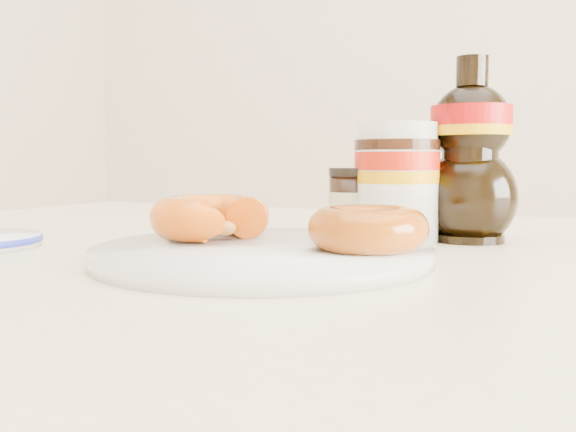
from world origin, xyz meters
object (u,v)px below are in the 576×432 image
at_px(syrup_bottle, 470,150).
at_px(nutella_jar, 396,178).
at_px(donut_bitten, 210,217).
at_px(plate, 262,253).
at_px(dark_jar, 351,205).
at_px(dining_table, 361,334).
at_px(donut_whole, 368,228).

bearing_deg(syrup_bottle, nutella_jar, -151.20).
bearing_deg(syrup_bottle, donut_bitten, -136.79).
relative_size(donut_bitten, syrup_bottle, 0.57).
relative_size(plate, dark_jar, 3.66).
height_order(donut_bitten, dark_jar, dark_jar).
relative_size(plate, nutella_jar, 2.29).
distance_m(dining_table, syrup_bottle, 0.22).
relative_size(nutella_jar, syrup_bottle, 0.65).
relative_size(donut_whole, nutella_jar, 0.78).
relative_size(donut_bitten, donut_whole, 1.14).
bearing_deg(nutella_jar, syrup_bottle, 28.80).
bearing_deg(dark_jar, donut_whole, -65.89).
bearing_deg(donut_bitten, dining_table, 20.29).
distance_m(dining_table, plate, 0.15).
bearing_deg(plate, donut_whole, 9.30).
height_order(dining_table, donut_whole, donut_whole).
distance_m(donut_bitten, donut_whole, 0.16).
distance_m(dining_table, nutella_jar, 0.17).
bearing_deg(donut_whole, donut_bitten, 175.10).
relative_size(plate, donut_whole, 2.93).
height_order(dining_table, plate, plate).
relative_size(dining_table, donut_whole, 14.53).
xyz_separation_m(plate, dark_jar, (0.02, 0.17, 0.03)).
distance_m(plate, dark_jar, 0.17).
height_order(donut_bitten, donut_whole, donut_bitten).
xyz_separation_m(dining_table, donut_bitten, (-0.12, -0.08, 0.12)).
bearing_deg(nutella_jar, plate, -109.66).
bearing_deg(nutella_jar, donut_bitten, -131.28).
relative_size(dining_table, plate, 4.95).
xyz_separation_m(nutella_jar, syrup_bottle, (0.07, 0.04, 0.03)).
distance_m(donut_bitten, syrup_bottle, 0.28).
bearing_deg(donut_bitten, nutella_jar, 34.36).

